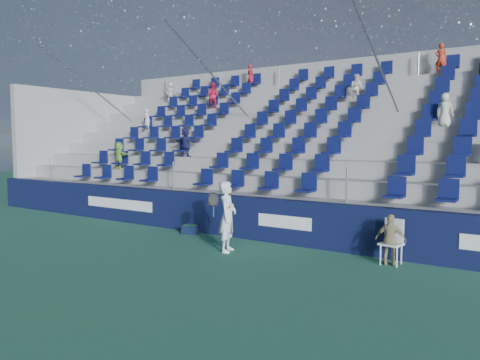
# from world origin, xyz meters

# --- Properties ---
(ground) EXTENTS (70.00, 70.00, 0.00)m
(ground) POSITION_xyz_m (0.00, 0.00, 0.00)
(ground) COLOR #2C684D
(ground) RESTS_ON ground
(sponsor_wall) EXTENTS (24.00, 0.32, 1.20)m
(sponsor_wall) POSITION_xyz_m (0.00, 3.15, 0.60)
(sponsor_wall) COLOR #0F1437
(sponsor_wall) RESTS_ON ground
(grandstand) EXTENTS (24.00, 8.17, 6.63)m
(grandstand) POSITION_xyz_m (-0.00, 8.24, 2.13)
(grandstand) COLOR #9B9B96
(grandstand) RESTS_ON ground
(tennis_player) EXTENTS (0.71, 0.75, 1.78)m
(tennis_player) POSITION_xyz_m (0.68, 1.52, 0.89)
(tennis_player) COLOR white
(tennis_player) RESTS_ON ground
(line_judge_chair) EXTENTS (0.52, 0.54, 1.02)m
(line_judge_chair) POSITION_xyz_m (4.47, 2.66, 0.58)
(line_judge_chair) COLOR white
(line_judge_chair) RESTS_ON ground
(line_judge) EXTENTS (0.70, 0.33, 1.15)m
(line_judge) POSITION_xyz_m (4.47, 2.50, 0.58)
(line_judge) COLOR tan
(line_judge) RESTS_ON ground
(ball_bin) EXTENTS (0.53, 0.42, 0.26)m
(ball_bin) POSITION_xyz_m (-1.58, 2.75, 0.14)
(ball_bin) COLOR #0D1632
(ball_bin) RESTS_ON ground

